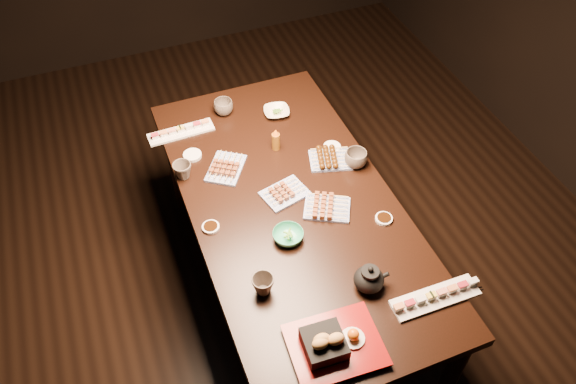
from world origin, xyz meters
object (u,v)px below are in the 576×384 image
object	(u,v)px
teacup_mid_right	(356,159)
edamame_bowl_green	(288,236)
yakitori_plate_left	(226,165)
sushi_platter_near	(436,295)
tempura_tray	(336,340)
teacup_far_left	(183,171)
teacup_far_right	(224,107)
teapot	(369,277)
yakitori_plate_center	(285,191)
condiment_bottle	(276,139)
edamame_bowl_cream	(277,112)
yakitori_plate_right	(327,206)
sushi_platter_far	(181,130)
dining_table	(292,252)
teacup_near_left	(263,285)

from	to	relation	value
teacup_mid_right	edamame_bowl_green	bearing A→B (deg)	-147.35
yakitori_plate_left	sushi_platter_near	bearing A→B (deg)	-116.35
tempura_tray	teacup_far_left	world-z (taller)	tempura_tray
teacup_far_right	teapot	xyz separation A→B (m)	(0.21, -1.23, 0.02)
yakitori_plate_center	condiment_bottle	distance (m)	0.31
yakitori_plate_left	edamame_bowl_cream	xyz separation A→B (m)	(0.37, 0.29, -0.01)
teapot	yakitori_plate_left	bearing A→B (deg)	122.19
yakitori_plate_right	yakitori_plate_center	bearing A→B (deg)	161.06
sushi_platter_far	condiment_bottle	distance (m)	0.50
tempura_tray	condiment_bottle	distance (m)	1.09
teacup_far_left	condiment_bottle	size ratio (longest dim) A/B	0.72
sushi_platter_near	edamame_bowl_green	xyz separation A→B (m)	(-0.43, 0.48, -0.00)
dining_table	tempura_tray	xyz separation A→B (m)	(-0.12, -0.71, 0.44)
tempura_tray	teacup_far_right	bearing A→B (deg)	93.14
dining_table	sushi_platter_near	distance (m)	0.84
sushi_platter_near	tempura_tray	bearing A→B (deg)	-173.17
tempura_tray	teacup_near_left	world-z (taller)	tempura_tray
teacup_far_left	teapot	size ratio (longest dim) A/B	0.61
sushi_platter_near	teacup_far_right	bearing A→B (deg)	108.44
teacup_mid_right	teacup_far_left	size ratio (longest dim) A/B	1.23
teacup_mid_right	yakitori_plate_left	bearing A→B (deg)	161.14
yakitori_plate_center	yakitori_plate_right	world-z (taller)	same
sushi_platter_near	teacup_near_left	bearing A→B (deg)	156.51
edamame_bowl_cream	teacup_mid_right	distance (m)	0.54
sushi_platter_far	edamame_bowl_green	distance (m)	0.87
edamame_bowl_cream	teacup_near_left	xyz separation A→B (m)	(-0.43, -0.99, 0.03)
edamame_bowl_green	edamame_bowl_cream	size ratio (longest dim) A/B	1.00
edamame_bowl_green	sushi_platter_far	bearing A→B (deg)	107.21
yakitori_plate_left	teacup_far_right	bearing A→B (deg)	18.55
yakitori_plate_center	dining_table	bearing A→B (deg)	-91.26
dining_table	edamame_bowl_green	world-z (taller)	edamame_bowl_green
edamame_bowl_green	dining_table	bearing A→B (deg)	63.44
sushi_platter_far	teacup_far_right	size ratio (longest dim) A/B	3.33
yakitori_plate_center	yakitori_plate_left	world-z (taller)	yakitori_plate_left
yakitori_plate_center	teacup_far_right	xyz separation A→B (m)	(-0.09, 0.66, 0.01)
sushi_platter_near	yakitori_plate_center	world-z (taller)	yakitori_plate_center
sushi_platter_far	edamame_bowl_green	bearing A→B (deg)	105.59
edamame_bowl_cream	edamame_bowl_green	bearing A→B (deg)	-107.35
edamame_bowl_green	yakitori_plate_right	bearing A→B (deg)	21.94
yakitori_plate_left	edamame_bowl_cream	size ratio (longest dim) A/B	1.56
yakitori_plate_center	teacup_near_left	bearing A→B (deg)	-134.46
teacup_near_left	teacup_far_right	xyz separation A→B (m)	(0.18, 1.10, -0.00)
yakitori_plate_right	teacup_far_right	world-z (taller)	teacup_far_right
edamame_bowl_green	condiment_bottle	size ratio (longest dim) A/B	1.08
yakitori_plate_left	teacup_far_left	distance (m)	0.20
teacup_near_left	teapot	world-z (taller)	teapot
teacup_far_left	sushi_platter_far	bearing A→B (deg)	78.14
teacup_far_left	condiment_bottle	world-z (taller)	condiment_bottle
sushi_platter_far	condiment_bottle	xyz separation A→B (m)	(0.41, -0.28, 0.04)
edamame_bowl_cream	tempura_tray	bearing A→B (deg)	-101.62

